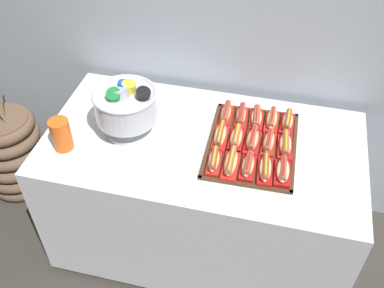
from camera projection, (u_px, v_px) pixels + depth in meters
ground_plane at (201, 238)px, 2.63m from camera, size 10.00×10.00×0.00m
buffet_table at (202, 193)px, 2.35m from camera, size 1.51×0.80×0.78m
floor_vase at (14, 153)px, 2.78m from camera, size 0.44×0.44×1.04m
serving_tray at (252, 145)px, 2.07m from camera, size 0.42×0.53×0.01m
hot_dog_0 at (214, 160)px, 1.96m from camera, size 0.07×0.16×0.06m
hot_dog_1 at (231, 163)px, 1.94m from camera, size 0.07×0.18×0.06m
hot_dog_2 at (248, 166)px, 1.93m from camera, size 0.06×0.15×0.06m
hot_dog_3 at (265, 168)px, 1.92m from camera, size 0.08×0.18×0.06m
hot_dog_4 at (283, 171)px, 1.91m from camera, size 0.08×0.16×0.06m
hot_dog_5 at (220, 135)px, 2.07m from camera, size 0.07×0.18×0.06m
hot_dog_6 at (236, 138)px, 2.06m from camera, size 0.07×0.17×0.06m
hot_dog_7 at (252, 140)px, 2.05m from camera, size 0.07×0.17×0.06m
hot_dog_8 at (269, 142)px, 2.04m from camera, size 0.06×0.16×0.06m
hot_dog_9 at (285, 145)px, 2.02m from camera, size 0.08×0.17×0.06m
hot_dog_10 at (226, 113)px, 2.19m from camera, size 0.06×0.16×0.06m
hot_dog_11 at (241, 116)px, 2.18m from camera, size 0.06×0.16×0.06m
hot_dog_12 at (256, 118)px, 2.17m from camera, size 0.08×0.16×0.06m
hot_dog_13 at (272, 120)px, 2.15m from camera, size 0.06×0.16×0.06m
hot_dog_14 at (287, 122)px, 2.14m from camera, size 0.07×0.16×0.06m
punch_bowl at (126, 105)px, 2.03m from camera, size 0.30×0.30×0.28m
cup_stack at (61, 135)px, 2.01m from camera, size 0.09×0.09×0.16m
donut at (123, 93)px, 2.34m from camera, size 0.12×0.12×0.04m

